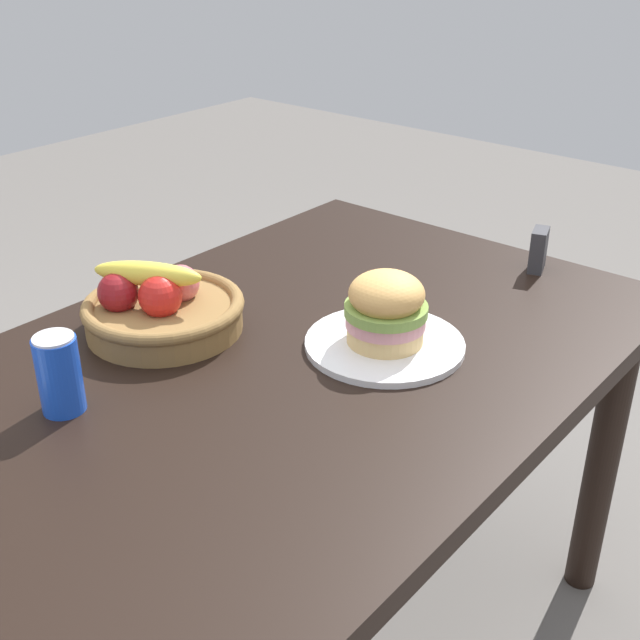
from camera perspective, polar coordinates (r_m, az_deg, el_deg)
dining_table at (r=1.44m, az=-2.43°, el=-6.09°), size 1.40×0.90×0.75m
plate at (r=1.42m, az=4.55°, el=-1.69°), size 0.28×0.28×0.01m
sandwich at (r=1.39m, az=4.65°, el=0.81°), size 0.14×0.14×0.13m
soda_can at (r=1.28m, az=-17.83°, el=-3.63°), size 0.07×0.07×0.13m
fruit_basket at (r=1.48m, az=-11.06°, el=0.86°), size 0.29×0.29×0.14m
napkin_holder at (r=1.76m, az=15.07°, el=4.77°), size 0.07×0.05×0.09m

